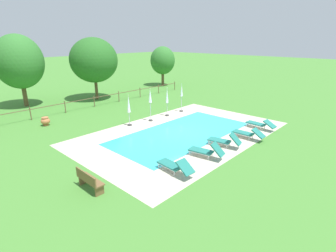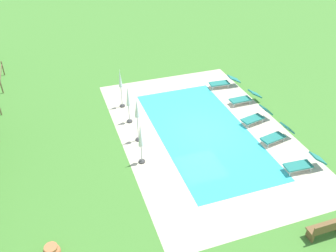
{
  "view_description": "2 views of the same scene",
  "coord_description": "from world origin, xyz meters",
  "px_view_note": "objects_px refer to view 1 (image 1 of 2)",
  "views": [
    {
      "loc": [
        -12.69,
        -10.49,
        6.08
      ],
      "look_at": [
        -0.87,
        0.5,
        0.6
      ],
      "focal_mm": 27.8,
      "sensor_mm": 36.0,
      "label": 1
    },
    {
      "loc": [
        -14.54,
        7.03,
        11.2
      ],
      "look_at": [
        -0.43,
        2.17,
        1.14
      ],
      "focal_mm": 38.22,
      "sensor_mm": 36.0,
      "label": 2
    }
  ],
  "objects_px": {
    "wooden_bench_lawn_side": "(89,180)",
    "terracotta_urn_near_fence": "(45,121)",
    "patio_umbrella_closed_row_mid_west": "(129,106)",
    "tree_centre": "(163,61)",
    "patio_umbrella_closed_row_mid_east": "(182,94)",
    "tree_west_mid": "(94,60)",
    "tree_east_mid": "(19,62)",
    "sun_lounger_north_mid": "(260,124)",
    "sun_lounger_north_end": "(224,140)",
    "sun_lounger_north_far": "(206,151)",
    "patio_umbrella_closed_row_west": "(150,99)",
    "patio_umbrella_closed_row_centre": "(167,98)",
    "sun_lounger_north_near_steps": "(247,133)",
    "sun_lounger_south_mid": "(174,165)"
  },
  "relations": [
    {
      "from": "wooden_bench_lawn_side",
      "to": "terracotta_urn_near_fence",
      "type": "height_order",
      "value": "wooden_bench_lawn_side"
    },
    {
      "from": "sun_lounger_north_mid",
      "to": "patio_umbrella_closed_row_mid_east",
      "type": "relative_size",
      "value": 0.86
    },
    {
      "from": "sun_lounger_north_mid",
      "to": "terracotta_urn_near_fence",
      "type": "relative_size",
      "value": 3.33
    },
    {
      "from": "sun_lounger_north_mid",
      "to": "patio_umbrella_closed_row_centre",
      "type": "bearing_deg",
      "value": 106.88
    },
    {
      "from": "wooden_bench_lawn_side",
      "to": "tree_east_mid",
      "type": "bearing_deg",
      "value": 78.0
    },
    {
      "from": "sun_lounger_south_mid",
      "to": "patio_umbrella_closed_row_mid_west",
      "type": "distance_m",
      "value": 7.75
    },
    {
      "from": "sun_lounger_north_far",
      "to": "patio_umbrella_closed_row_west",
      "type": "xyz_separation_m",
      "value": [
        2.45,
        6.85,
        1.32
      ]
    },
    {
      "from": "sun_lounger_north_far",
      "to": "sun_lounger_south_mid",
      "type": "xyz_separation_m",
      "value": [
        -2.39,
        0.11,
        -0.02
      ]
    },
    {
      "from": "patio_umbrella_closed_row_centre",
      "to": "terracotta_urn_near_fence",
      "type": "height_order",
      "value": "patio_umbrella_closed_row_centre"
    },
    {
      "from": "sun_lounger_north_near_steps",
      "to": "sun_lounger_south_mid",
      "type": "height_order",
      "value": "sun_lounger_south_mid"
    },
    {
      "from": "patio_umbrella_closed_row_mid_west",
      "to": "tree_centre",
      "type": "distance_m",
      "value": 17.17
    },
    {
      "from": "patio_umbrella_closed_row_mid_west",
      "to": "patio_umbrella_closed_row_centre",
      "type": "xyz_separation_m",
      "value": [
        3.69,
        -0.3,
        0.04
      ]
    },
    {
      "from": "sun_lounger_south_mid",
      "to": "patio_umbrella_closed_row_mid_west",
      "type": "height_order",
      "value": "patio_umbrella_closed_row_mid_west"
    },
    {
      "from": "tree_centre",
      "to": "sun_lounger_north_far",
      "type": "bearing_deg",
      "value": -130.16
    },
    {
      "from": "sun_lounger_south_mid",
      "to": "tree_west_mid",
      "type": "xyz_separation_m",
      "value": [
        6.25,
        16.37,
        3.59
      ]
    },
    {
      "from": "sun_lounger_north_far",
      "to": "terracotta_urn_near_fence",
      "type": "bearing_deg",
      "value": 106.93
    },
    {
      "from": "sun_lounger_north_near_steps",
      "to": "terracotta_urn_near_fence",
      "type": "xyz_separation_m",
      "value": [
        -7.61,
        11.99,
        -0.02
      ]
    },
    {
      "from": "tree_centre",
      "to": "terracotta_urn_near_fence",
      "type": "bearing_deg",
      "value": -163.01
    },
    {
      "from": "sun_lounger_north_far",
      "to": "patio_umbrella_closed_row_mid_west",
      "type": "relative_size",
      "value": 0.88
    },
    {
      "from": "sun_lounger_north_near_steps",
      "to": "tree_east_mid",
      "type": "height_order",
      "value": "tree_east_mid"
    },
    {
      "from": "sun_lounger_north_mid",
      "to": "tree_east_mid",
      "type": "xyz_separation_m",
      "value": [
        -8.74,
        18.9,
        3.69
      ]
    },
    {
      "from": "sun_lounger_north_mid",
      "to": "patio_umbrella_closed_row_west",
      "type": "relative_size",
      "value": 0.83
    },
    {
      "from": "sun_lounger_north_end",
      "to": "wooden_bench_lawn_side",
      "type": "bearing_deg",
      "value": 168.14
    },
    {
      "from": "tree_west_mid",
      "to": "tree_east_mid",
      "type": "height_order",
      "value": "tree_east_mid"
    },
    {
      "from": "sun_lounger_north_end",
      "to": "patio_umbrella_closed_row_mid_west",
      "type": "height_order",
      "value": "patio_umbrella_closed_row_mid_west"
    },
    {
      "from": "patio_umbrella_closed_row_west",
      "to": "patio_umbrella_closed_row_centre",
      "type": "relative_size",
      "value": 1.08
    },
    {
      "from": "wooden_bench_lawn_side",
      "to": "patio_umbrella_closed_row_centre",
      "type": "bearing_deg",
      "value": 26.63
    },
    {
      "from": "wooden_bench_lawn_side",
      "to": "tree_centre",
      "type": "height_order",
      "value": "tree_centre"
    },
    {
      "from": "sun_lounger_north_far",
      "to": "wooden_bench_lawn_side",
      "type": "height_order",
      "value": "sun_lounger_north_far"
    },
    {
      "from": "sun_lounger_north_mid",
      "to": "terracotta_urn_near_fence",
      "type": "bearing_deg",
      "value": 130.37
    },
    {
      "from": "sun_lounger_north_far",
      "to": "patio_umbrella_closed_row_mid_east",
      "type": "relative_size",
      "value": 0.82
    },
    {
      "from": "sun_lounger_north_mid",
      "to": "patio_umbrella_closed_row_mid_east",
      "type": "bearing_deg",
      "value": 92.37
    },
    {
      "from": "patio_umbrella_closed_row_mid_west",
      "to": "sun_lounger_north_end",
      "type": "bearing_deg",
      "value": -79.52
    },
    {
      "from": "sun_lounger_north_far",
      "to": "wooden_bench_lawn_side",
      "type": "distance_m",
      "value": 6.18
    },
    {
      "from": "patio_umbrella_closed_row_mid_west",
      "to": "terracotta_urn_near_fence",
      "type": "height_order",
      "value": "patio_umbrella_closed_row_mid_west"
    },
    {
      "from": "sun_lounger_north_near_steps",
      "to": "tree_centre",
      "type": "distance_m",
      "value": 20.57
    },
    {
      "from": "patio_umbrella_closed_row_west",
      "to": "wooden_bench_lawn_side",
      "type": "distance_m",
      "value": 9.9
    },
    {
      "from": "tree_east_mid",
      "to": "terracotta_urn_near_fence",
      "type": "bearing_deg",
      "value": -99.87
    },
    {
      "from": "sun_lounger_north_near_steps",
      "to": "patio_umbrella_closed_row_west",
      "type": "xyz_separation_m",
      "value": [
        -1.62,
        7.19,
        1.34
      ]
    },
    {
      "from": "sun_lounger_north_far",
      "to": "patio_umbrella_closed_row_mid_east",
      "type": "distance_m",
      "value": 9.3
    },
    {
      "from": "sun_lounger_north_end",
      "to": "patio_umbrella_closed_row_west",
      "type": "bearing_deg",
      "value": 85.78
    },
    {
      "from": "sun_lounger_north_near_steps",
      "to": "tree_east_mid",
      "type": "xyz_separation_m",
      "value": [
        -6.37,
        19.15,
        3.68
      ]
    },
    {
      "from": "sun_lounger_north_far",
      "to": "sun_lounger_south_mid",
      "type": "distance_m",
      "value": 2.4
    },
    {
      "from": "sun_lounger_north_mid",
      "to": "patio_umbrella_closed_row_mid_west",
      "type": "xyz_separation_m",
      "value": [
        -5.8,
        7.26,
        1.08
      ]
    },
    {
      "from": "terracotta_urn_near_fence",
      "to": "sun_lounger_south_mid",
      "type": "bearing_deg",
      "value": -84.29
    },
    {
      "from": "terracotta_urn_near_fence",
      "to": "tree_east_mid",
      "type": "distance_m",
      "value": 8.16
    },
    {
      "from": "patio_umbrella_closed_row_mid_west",
      "to": "tree_east_mid",
      "type": "distance_m",
      "value": 12.28
    },
    {
      "from": "sun_lounger_north_mid",
      "to": "tree_east_mid",
      "type": "height_order",
      "value": "tree_east_mid"
    },
    {
      "from": "patio_umbrella_closed_row_mid_east",
      "to": "tree_centre",
      "type": "relative_size",
      "value": 0.48
    },
    {
      "from": "sun_lounger_north_near_steps",
      "to": "terracotta_urn_near_fence",
      "type": "bearing_deg",
      "value": 122.41
    }
  ]
}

